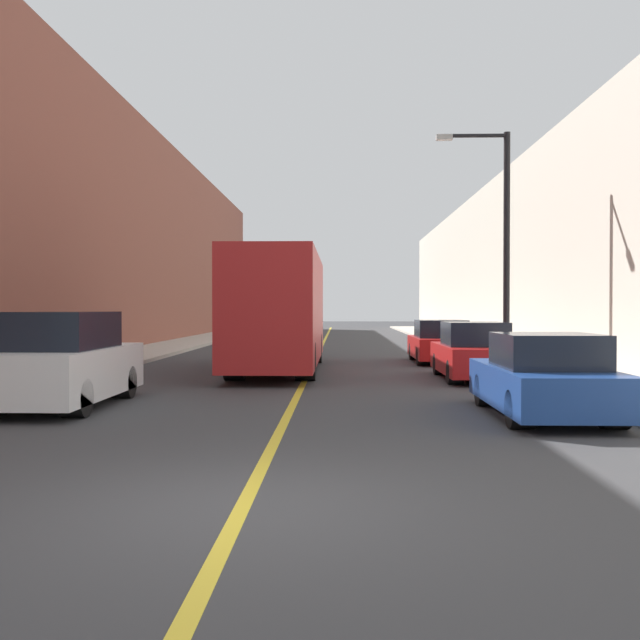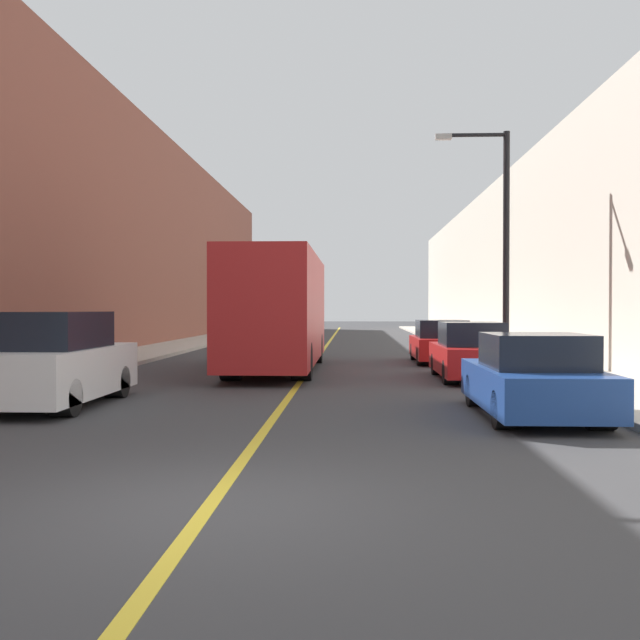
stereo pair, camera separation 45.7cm
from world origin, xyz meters
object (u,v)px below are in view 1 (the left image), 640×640
parked_suv_left (62,363)px  car_right_near (545,379)px  street_lamp_right (500,233)px  car_right_mid (473,354)px  bus (280,310)px  car_right_far (440,343)px

parked_suv_left → car_right_near: (8.99, -1.04, -0.19)m
parked_suv_left → car_right_near: parked_suv_left is taller
street_lamp_right → car_right_mid: bearing=-113.6°
bus → car_right_mid: size_ratio=2.34×
car_right_near → street_lamp_right: bearing=82.4°
car_right_far → street_lamp_right: (1.45, -3.02, 3.55)m
car_right_near → parked_suv_left: bearing=173.4°
bus → car_right_far: 6.49m
car_right_near → car_right_mid: size_ratio=1.01×
bus → car_right_mid: bus is taller
bus → street_lamp_right: 7.22m
car_right_near → car_right_far: 13.06m
car_right_near → car_right_far: (-0.11, 13.05, 0.01)m
bus → car_right_near: bus is taller
parked_suv_left → car_right_far: (8.88, 12.02, -0.18)m
parked_suv_left → car_right_near: 9.05m
bus → street_lamp_right: street_lamp_right is taller
parked_suv_left → car_right_mid: bearing=33.1°
car_right_near → car_right_mid: (-0.04, 6.87, 0.03)m
bus → parked_suv_left: size_ratio=2.22×
car_right_mid → street_lamp_right: street_lamp_right is taller
car_right_near → car_right_far: car_right_far is taller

